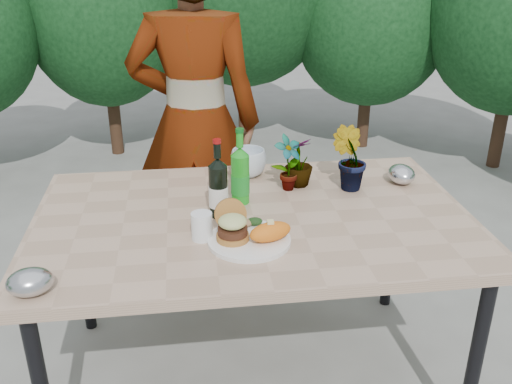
{
  "coord_description": "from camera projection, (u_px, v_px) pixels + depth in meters",
  "views": [
    {
      "loc": [
        -0.23,
        -1.86,
        1.69
      ],
      "look_at": [
        0.0,
        -0.08,
        0.88
      ],
      "focal_mm": 40.0,
      "sensor_mm": 36.0,
      "label": 1
    }
  ],
  "objects": [
    {
      "name": "blue_bowl",
      "position": [
        248.0,
        163.0,
        2.41
      ],
      "size": [
        0.18,
        0.18,
        0.12
      ],
      "primitive_type": "imported",
      "rotation": [
        0.0,
        0.0,
        0.24
      ],
      "color": "silver",
      "rests_on": "patio_table"
    },
    {
      "name": "dinner_plate",
      "position": [
        249.0,
        240.0,
        1.91
      ],
      "size": [
        0.28,
        0.28,
        0.01
      ],
      "primitive_type": "cylinder",
      "color": "white",
      "rests_on": "patio_table"
    },
    {
      "name": "foil_packet_left",
      "position": [
        30.0,
        282.0,
        1.62
      ],
      "size": [
        0.15,
        0.13,
        0.08
      ],
      "primitive_type": "ellipsoid",
      "rotation": [
        0.0,
        0.0,
        0.19
      ],
      "color": "#B1B3B8",
      "rests_on": "patio_table"
    },
    {
      "name": "seedling_right",
      "position": [
        299.0,
        162.0,
        2.31
      ],
      "size": [
        0.16,
        0.16,
        0.2
      ],
      "primitive_type": "imported",
      "rotation": [
        0.0,
        0.0,
        3.8
      ],
      "color": "#26511B",
      "rests_on": "patio_table"
    },
    {
      "name": "sweet_potato",
      "position": [
        270.0,
        232.0,
        1.88
      ],
      "size": [
        0.17,
        0.12,
        0.06
      ],
      "primitive_type": "ellipsoid",
      "rotation": [
        0.0,
        0.0,
        0.35
      ],
      "color": "orange",
      "rests_on": "dinner_plate"
    },
    {
      "name": "plastic_cup",
      "position": [
        202.0,
        226.0,
        1.91
      ],
      "size": [
        0.07,
        0.07,
        0.09
      ],
      "primitive_type": "cylinder",
      "color": "white",
      "rests_on": "patio_table"
    },
    {
      "name": "grilled_veg",
      "position": [
        251.0,
        222.0,
        1.99
      ],
      "size": [
        0.08,
        0.05,
        0.03
      ],
      "color": "olive",
      "rests_on": "dinner_plate"
    },
    {
      "name": "shrub_hedge",
      "position": [
        274.0,
        29.0,
        3.64
      ],
      "size": [
        6.78,
        5.18,
        2.27
      ],
      "color": "#382316",
      "rests_on": "ground"
    },
    {
      "name": "seedling_left",
      "position": [
        288.0,
        163.0,
        2.26
      ],
      "size": [
        0.14,
        0.13,
        0.23
      ],
      "primitive_type": "imported",
      "rotation": [
        0.0,
        0.0,
        0.47
      ],
      "color": "#236021",
      "rests_on": "patio_table"
    },
    {
      "name": "burger_stack",
      "position": [
        232.0,
        225.0,
        1.9
      ],
      "size": [
        0.11,
        0.16,
        0.11
      ],
      "color": "#B7722D",
      "rests_on": "dinner_plate"
    },
    {
      "name": "person",
      "position": [
        195.0,
        123.0,
        2.72
      ],
      "size": [
        0.69,
        0.51,
        1.74
      ],
      "primitive_type": "imported",
      "rotation": [
        0.0,
        0.0,
        2.99
      ],
      "color": "#915D48",
      "rests_on": "ground"
    },
    {
      "name": "foil_packet_right",
      "position": [
        401.0,
        174.0,
        2.35
      ],
      "size": [
        0.11,
        0.13,
        0.08
      ],
      "primitive_type": "ellipsoid",
      "rotation": [
        0.0,
        0.0,
        1.6
      ],
      "color": "silver",
      "rests_on": "patio_table"
    },
    {
      "name": "seedling_mid",
      "position": [
        349.0,
        159.0,
        2.26
      ],
      "size": [
        0.18,
        0.17,
        0.26
      ],
      "primitive_type": "imported",
      "rotation": [
        0.0,
        0.0,
        2.51
      ],
      "color": "#2A6021",
      "rests_on": "patio_table"
    },
    {
      "name": "patio_table",
      "position": [
        253.0,
        229.0,
        2.12
      ],
      "size": [
        1.6,
        1.0,
        0.75
      ],
      "color": "tan",
      "rests_on": "ground"
    },
    {
      "name": "ground",
      "position": [
        254.0,
        374.0,
        2.4
      ],
      "size": [
        80.0,
        80.0,
        0.0
      ],
      "primitive_type": "plane",
      "color": "slate",
      "rests_on": "ground"
    },
    {
      "name": "sparkling_water",
      "position": [
        240.0,
        176.0,
        2.15
      ],
      "size": [
        0.07,
        0.07,
        0.3
      ],
      "rotation": [
        0.0,
        0.0,
        0.17
      ],
      "color": "#1B991D",
      "rests_on": "patio_table"
    },
    {
      "name": "wine_bottle",
      "position": [
        218.0,
        188.0,
        2.05
      ],
      "size": [
        0.07,
        0.07,
        0.29
      ],
      "rotation": [
        0.0,
        0.0,
        0.14
      ],
      "color": "black",
      "rests_on": "patio_table"
    }
  ]
}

